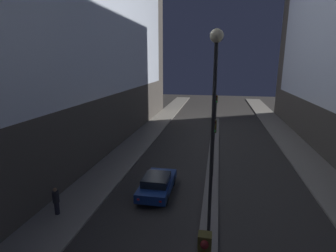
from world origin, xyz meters
name	(u,v)px	position (x,y,z in m)	size (l,w,h in m)	color
median_strip	(213,165)	(0.00, 19.22, 0.07)	(0.92, 36.44, 0.13)	#66605B
traffic_light_mid	(214,135)	(0.00, 16.90, 3.20)	(0.32, 0.42, 4.17)	black
traffic_light_far	(216,104)	(0.00, 31.12, 3.20)	(0.32, 0.42, 4.17)	black
street_lamp	(214,102)	(0.00, 9.95, 6.56)	(0.55, 0.55, 9.35)	black
car_left_lane	(157,184)	(-3.39, 13.74, 0.70)	(1.83, 4.09, 1.34)	navy
pedestrian_on_left_sidewalk	(56,200)	(-8.18, 10.30, 0.94)	(0.35, 0.35, 1.54)	black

